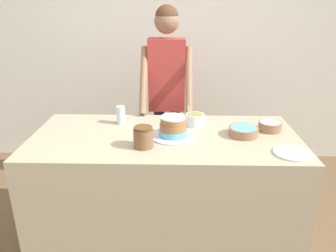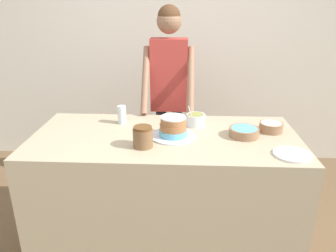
{
  "view_description": "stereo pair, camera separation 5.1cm",
  "coord_description": "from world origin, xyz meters",
  "px_view_note": "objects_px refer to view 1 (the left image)",
  "views": [
    {
      "loc": [
        0.08,
        -1.68,
        1.77
      ],
      "look_at": [
        0.02,
        0.39,
        0.98
      ],
      "focal_mm": 35.0,
      "sensor_mm": 36.0,
      "label": 1
    },
    {
      "loc": [
        0.13,
        -1.68,
        1.77
      ],
      "look_at": [
        0.02,
        0.39,
        0.98
      ],
      "focal_mm": 35.0,
      "sensor_mm": 36.0,
      "label": 2
    }
  ],
  "objects_px": {
    "drinking_glass": "(121,115)",
    "stoneware_jar": "(143,137)",
    "ceramic_plate": "(292,153)",
    "person_baker": "(167,81)",
    "frosting_bowl_blue": "(243,131)",
    "frosting_bowl_olive": "(195,119)",
    "frosting_bowl_white": "(270,126)",
    "cake": "(173,128)"
  },
  "relations": [
    {
      "from": "drinking_glass",
      "to": "stoneware_jar",
      "type": "xyz_separation_m",
      "value": [
        0.21,
        -0.42,
        -0.0
      ]
    },
    {
      "from": "drinking_glass",
      "to": "ceramic_plate",
      "type": "bearing_deg",
      "value": -23.77
    },
    {
      "from": "person_baker",
      "to": "frosting_bowl_blue",
      "type": "height_order",
      "value": "person_baker"
    },
    {
      "from": "drinking_glass",
      "to": "stoneware_jar",
      "type": "distance_m",
      "value": 0.47
    },
    {
      "from": "drinking_glass",
      "to": "frosting_bowl_olive",
      "type": "bearing_deg",
      "value": -2.28
    },
    {
      "from": "frosting_bowl_olive",
      "to": "ceramic_plate",
      "type": "xyz_separation_m",
      "value": [
        0.58,
        -0.48,
        -0.04
      ]
    },
    {
      "from": "frosting_bowl_olive",
      "to": "ceramic_plate",
      "type": "distance_m",
      "value": 0.75
    },
    {
      "from": "frosting_bowl_white",
      "to": "drinking_glass",
      "type": "relative_size",
      "value": 1.2
    },
    {
      "from": "cake",
      "to": "frosting_bowl_white",
      "type": "distance_m",
      "value": 0.71
    },
    {
      "from": "frosting_bowl_white",
      "to": "drinking_glass",
      "type": "bearing_deg",
      "value": 174.04
    },
    {
      "from": "frosting_bowl_blue",
      "to": "drinking_glass",
      "type": "height_order",
      "value": "drinking_glass"
    },
    {
      "from": "ceramic_plate",
      "to": "cake",
      "type": "bearing_deg",
      "value": 160.91
    },
    {
      "from": "cake",
      "to": "ceramic_plate",
      "type": "xyz_separation_m",
      "value": [
        0.74,
        -0.26,
        -0.06
      ]
    },
    {
      "from": "frosting_bowl_olive",
      "to": "cake",
      "type": "bearing_deg",
      "value": -125.95
    },
    {
      "from": "drinking_glass",
      "to": "ceramic_plate",
      "type": "relative_size",
      "value": 0.59
    },
    {
      "from": "frosting_bowl_olive",
      "to": "stoneware_jar",
      "type": "relative_size",
      "value": 1.16
    },
    {
      "from": "cake",
      "to": "frosting_bowl_olive",
      "type": "distance_m",
      "value": 0.28
    },
    {
      "from": "frosting_bowl_blue",
      "to": "drinking_glass",
      "type": "relative_size",
      "value": 1.49
    },
    {
      "from": "frosting_bowl_olive",
      "to": "frosting_bowl_blue",
      "type": "relative_size",
      "value": 0.79
    },
    {
      "from": "cake",
      "to": "frosting_bowl_olive",
      "type": "xyz_separation_m",
      "value": [
        0.16,
        0.22,
        -0.01
      ]
    },
    {
      "from": "frosting_bowl_white",
      "to": "drinking_glass",
      "type": "distance_m",
      "value": 1.11
    },
    {
      "from": "person_baker",
      "to": "stoneware_jar",
      "type": "height_order",
      "value": "person_baker"
    },
    {
      "from": "drinking_glass",
      "to": "frosting_bowl_white",
      "type": "bearing_deg",
      "value": -5.96
    },
    {
      "from": "person_baker",
      "to": "frosting_bowl_white",
      "type": "bearing_deg",
      "value": -39.32
    },
    {
      "from": "drinking_glass",
      "to": "stoneware_jar",
      "type": "relative_size",
      "value": 1.0
    },
    {
      "from": "person_baker",
      "to": "cake",
      "type": "distance_m",
      "value": 0.78
    },
    {
      "from": "frosting_bowl_blue",
      "to": "stoneware_jar",
      "type": "bearing_deg",
      "value": -162.97
    },
    {
      "from": "frosting_bowl_olive",
      "to": "ceramic_plate",
      "type": "bearing_deg",
      "value": -39.72
    },
    {
      "from": "frosting_bowl_white",
      "to": "stoneware_jar",
      "type": "xyz_separation_m",
      "value": [
        -0.89,
        -0.31,
        0.03
      ]
    },
    {
      "from": "frosting_bowl_blue",
      "to": "ceramic_plate",
      "type": "height_order",
      "value": "frosting_bowl_blue"
    },
    {
      "from": "frosting_bowl_olive",
      "to": "stoneware_jar",
      "type": "xyz_separation_m",
      "value": [
        -0.35,
        -0.4,
        0.02
      ]
    },
    {
      "from": "frosting_bowl_white",
      "to": "stoneware_jar",
      "type": "height_order",
      "value": "stoneware_jar"
    },
    {
      "from": "person_baker",
      "to": "stoneware_jar",
      "type": "relative_size",
      "value": 12.57
    },
    {
      "from": "frosting_bowl_white",
      "to": "ceramic_plate",
      "type": "relative_size",
      "value": 0.71
    },
    {
      "from": "cake",
      "to": "drinking_glass",
      "type": "distance_m",
      "value": 0.47
    },
    {
      "from": "cake",
      "to": "drinking_glass",
      "type": "xyz_separation_m",
      "value": [
        -0.4,
        0.25,
        0.01
      ]
    },
    {
      "from": "cake",
      "to": "frosting_bowl_blue",
      "type": "distance_m",
      "value": 0.49
    },
    {
      "from": "frosting_bowl_olive",
      "to": "stoneware_jar",
      "type": "height_order",
      "value": "frosting_bowl_olive"
    },
    {
      "from": "drinking_glass",
      "to": "ceramic_plate",
      "type": "distance_m",
      "value": 1.25
    },
    {
      "from": "person_baker",
      "to": "frosting_bowl_olive",
      "type": "height_order",
      "value": "person_baker"
    },
    {
      "from": "cake",
      "to": "stoneware_jar",
      "type": "height_order",
      "value": "cake"
    },
    {
      "from": "frosting_bowl_white",
      "to": "frosting_bowl_blue",
      "type": "bearing_deg",
      "value": -154.4
    }
  ]
}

